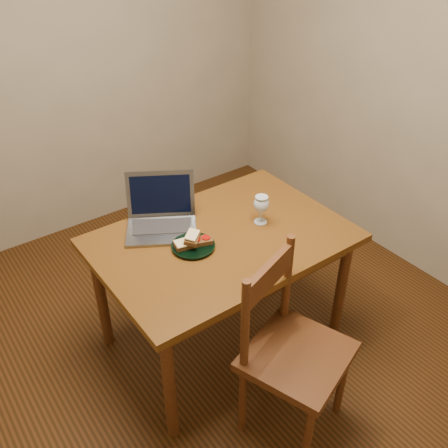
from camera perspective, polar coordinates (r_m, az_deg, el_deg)
floor at (r=3.09m, az=-2.21°, el=-12.90°), size 3.20×3.20×0.02m
back_wall at (r=3.69m, az=-17.64°, el=17.71°), size 3.20×0.02×2.60m
right_wall at (r=3.41m, az=21.13°, el=15.76°), size 0.02×3.20×2.60m
table at (r=2.65m, az=-0.20°, el=-2.97°), size 1.30×0.90×0.74m
chair at (r=2.35m, az=7.90°, el=-13.47°), size 0.57×0.56×0.49m
plate at (r=2.52m, az=-3.54°, el=-2.55°), size 0.22×0.22×0.02m
sandwich_cheese at (r=2.50m, az=-4.40°, el=-2.24°), size 0.12×0.09×0.03m
sandwich_tomato at (r=2.52m, az=-2.62°, el=-1.85°), size 0.13×0.10×0.03m
sandwich_top at (r=2.49m, az=-3.64°, el=-1.54°), size 0.12×0.12×0.03m
milk_glass at (r=2.67m, az=4.26°, el=1.66°), size 0.09×0.09×0.16m
laptop at (r=2.68m, az=-7.20°, el=1.22°), size 0.48×0.47×0.26m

